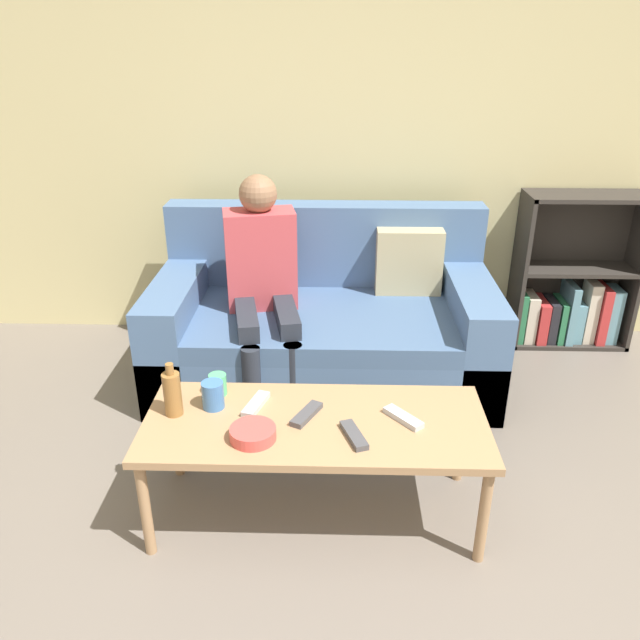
{
  "coord_description": "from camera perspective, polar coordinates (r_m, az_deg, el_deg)",
  "views": [
    {
      "loc": [
        -0.04,
        -0.85,
        1.74
      ],
      "look_at": [
        -0.12,
        1.63,
        0.6
      ],
      "focal_mm": 35.0,
      "sensor_mm": 36.0,
      "label": 1
    }
  ],
  "objects": [
    {
      "name": "wall_back",
      "position": [
        3.71,
        2.46,
        17.97
      ],
      "size": [
        12.0,
        0.06,
        2.6
      ],
      "color": "beige",
      "rests_on": "ground_plane"
    },
    {
      "name": "couch",
      "position": [
        3.39,
        0.44,
        -0.6
      ],
      "size": [
        1.77,
        0.95,
        0.88
      ],
      "color": "#4C6B93",
      "rests_on": "ground_plane"
    },
    {
      "name": "bookshelf",
      "position": [
        4.04,
        21.89,
        2.66
      ],
      "size": [
        0.69,
        0.28,
        0.92
      ],
      "color": "#332D28",
      "rests_on": "ground_plane"
    },
    {
      "name": "coffee_table",
      "position": [
        2.36,
        -0.43,
        -9.99
      ],
      "size": [
        1.28,
        0.53,
        0.43
      ],
      "color": "#A87F56",
      "rests_on": "ground_plane"
    },
    {
      "name": "person_adult",
      "position": [
        3.19,
        -5.28,
        4.34
      ],
      "size": [
        0.44,
        0.7,
        1.11
      ],
      "rotation": [
        0.0,
        0.0,
        0.2
      ],
      "color": "#282D38",
      "rests_on": "ground_plane"
    },
    {
      "name": "cup_near",
      "position": [
        2.51,
        -9.32,
        -5.84
      ],
      "size": [
        0.07,
        0.07,
        0.09
      ],
      "color": "#4CB77A",
      "rests_on": "coffee_table"
    },
    {
      "name": "cup_far",
      "position": [
        2.42,
        -9.77,
        -6.77
      ],
      "size": [
        0.08,
        0.08,
        0.11
      ],
      "color": "#3D70B2",
      "rests_on": "coffee_table"
    },
    {
      "name": "tv_remote_0",
      "position": [
        2.43,
        -5.89,
        -7.66
      ],
      "size": [
        0.1,
        0.18,
        0.02
      ],
      "rotation": [
        0.0,
        0.0,
        -0.3
      ],
      "color": "#B7B7BC",
      "rests_on": "coffee_table"
    },
    {
      "name": "tv_remote_1",
      "position": [
        2.36,
        7.61,
        -8.83
      ],
      "size": [
        0.15,
        0.16,
        0.02
      ],
      "rotation": [
        0.0,
        0.0,
        0.7
      ],
      "color": "#B7B7BC",
      "rests_on": "coffee_table"
    },
    {
      "name": "tv_remote_2",
      "position": [
        2.36,
        -1.24,
        -8.61
      ],
      "size": [
        0.12,
        0.17,
        0.02
      ],
      "rotation": [
        0.0,
        0.0,
        -0.47
      ],
      "color": "#47474C",
      "rests_on": "coffee_table"
    },
    {
      "name": "tv_remote_3",
      "position": [
        2.25,
        3.12,
        -10.47
      ],
      "size": [
        0.1,
        0.18,
        0.02
      ],
      "rotation": [
        0.0,
        0.0,
        0.35
      ],
      "color": "#47474C",
      "rests_on": "coffee_table"
    },
    {
      "name": "snack_bowl",
      "position": [
        2.25,
        -6.15,
        -10.27
      ],
      "size": [
        0.17,
        0.17,
        0.05
      ],
      "color": "#DB4C47",
      "rests_on": "coffee_table"
    },
    {
      "name": "bottle",
      "position": [
        2.39,
        -13.35,
        -6.51
      ],
      "size": [
        0.07,
        0.07,
        0.21
      ],
      "color": "olive",
      "rests_on": "coffee_table"
    }
  ]
}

